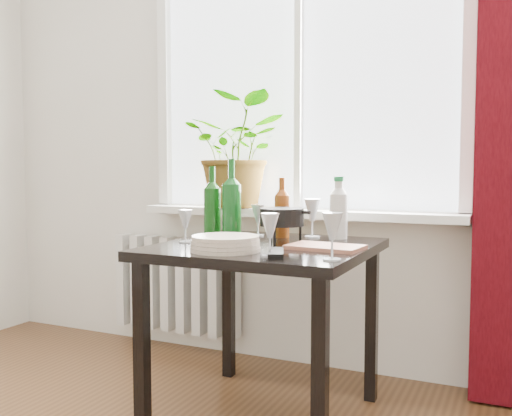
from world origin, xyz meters
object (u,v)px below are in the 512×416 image
at_px(table, 265,266).
at_px(wine_bottle_right, 232,198).
at_px(fondue_pot, 282,225).
at_px(potted_plant, 239,151).
at_px(radiator, 176,284).
at_px(bottle_amber, 282,207).
at_px(wineglass_back_center, 312,218).
at_px(wineglass_front_left, 185,226).
at_px(tv_remote, 276,253).
at_px(wineglass_back_left, 258,220).
at_px(wineglass_front_right, 270,234).
at_px(cleaning_bottle, 338,207).
at_px(cutting_board, 325,247).
at_px(wine_bottle_left, 212,201).
at_px(plate_stack, 225,243).
at_px(wineglass_far_right, 332,236).

xyz_separation_m(table, wine_bottle_right, (-0.22, 0.12, 0.27)).
bearing_deg(fondue_pot, potted_plant, 143.67).
relative_size(radiator, bottle_amber, 2.84).
bearing_deg(wineglass_back_center, bottle_amber, -155.36).
height_order(radiator, wineglass_front_left, wineglass_front_left).
height_order(wineglass_front_left, tv_remote, wineglass_front_left).
distance_m(wine_bottle_right, wineglass_back_left, 0.18).
bearing_deg(tv_remote, wineglass_back_center, 73.89).
xyz_separation_m(bottle_amber, wineglass_front_right, (0.18, -0.55, -0.06)).
relative_size(wineglass_back_center, wineglass_front_left, 1.27).
bearing_deg(wineglass_back_center, wineglass_front_left, -136.98).
distance_m(wineglass_back_center, wineglass_front_left, 0.59).
relative_size(cleaning_bottle, wineglass_front_left, 1.97).
bearing_deg(tv_remote, fondue_pot, 86.61).
height_order(bottle_amber, cutting_board, bottle_amber).
bearing_deg(fondue_pot, cutting_board, -15.99).
bearing_deg(wineglass_front_right, potted_plant, 122.60).
distance_m(cleaning_bottle, wineglass_back_left, 0.38).
bearing_deg(wineglass_back_left, wineglass_back_center, 12.68).
relative_size(table, potted_plant, 1.41).
relative_size(wine_bottle_right, wineglass_front_right, 2.29).
bearing_deg(wine_bottle_left, cutting_board, -14.14).
distance_m(potted_plant, wineglass_front_left, 0.76).
relative_size(wine_bottle_left, bottle_amber, 1.17).
relative_size(radiator, wineglass_front_right, 5.01).
bearing_deg(wineglass_back_left, tv_remote, -59.16).
height_order(wineglass_front_left, fondue_pot, fondue_pot).
xyz_separation_m(potted_plant, cleaning_bottle, (0.63, -0.27, -0.27)).
bearing_deg(cleaning_bottle, wine_bottle_left, -160.39).
height_order(wine_bottle_left, cutting_board, wine_bottle_left).
height_order(plate_stack, cutting_board, plate_stack).
bearing_deg(potted_plant, wineglass_front_right, -57.40).
bearing_deg(wineglass_front_left, wineglass_front_right, -22.92).
relative_size(wineglass_front_left, cutting_board, 0.50).
distance_m(fondue_pot, cutting_board, 0.27).
bearing_deg(table, wineglass_back_center, 72.39).
bearing_deg(bottle_amber, cutting_board, -42.92).
xyz_separation_m(potted_plant, wineglass_far_right, (0.79, -0.87, -0.32)).
height_order(wine_bottle_right, cleaning_bottle, wine_bottle_right).
height_order(wine_bottle_left, cleaning_bottle, wine_bottle_left).
relative_size(potted_plant, bottle_amber, 2.14).
xyz_separation_m(fondue_pot, cutting_board, (0.23, -0.12, -0.07)).
distance_m(wine_bottle_right, plate_stack, 0.43).
height_order(potted_plant, cleaning_bottle, potted_plant).
distance_m(plate_stack, tv_remote, 0.22).
distance_m(wineglass_far_right, tv_remote, 0.23).
bearing_deg(wineglass_far_right, bottle_amber, 127.23).
bearing_deg(wineglass_front_right, radiator, 137.18).
distance_m(wineglass_back_center, plate_stack, 0.58).
bearing_deg(table, radiator, 143.46).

